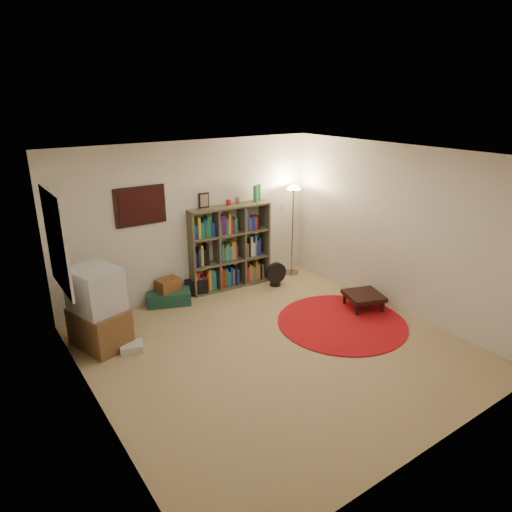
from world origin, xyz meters
The scene contains 12 objects.
room centered at (-0.05, 0.05, 1.26)m, with size 4.54×4.54×2.54m.
bookshelf centered at (0.58, 2.16, 0.69)m, with size 1.46×0.52×1.72m.
floor_lamp centered at (1.85, 1.98, 1.37)m, with size 0.34×0.34×1.65m.
floor_fan centered at (1.26, 1.68, 0.21)m, with size 0.38×0.22×0.42m.
tv_stand centered at (-1.84, 1.40, 0.53)m, with size 0.72×0.87×1.10m.
dvd_box centered at (-1.57, 1.05, 0.05)m, with size 0.35×0.32×0.09m.
suitcase centered at (-0.56, 2.09, 0.11)m, with size 0.78×0.64×0.22m.
wicker_basket centered at (-0.56, 2.09, 0.32)m, with size 0.39×0.31×0.20m.
duffel_bag centered at (-0.02, 2.20, 0.13)m, with size 0.46×0.42×0.26m.
paper_towel centered at (0.07, 2.17, 0.13)m, with size 0.14×0.14×0.26m.
red_rug centered at (1.23, 0.02, 0.01)m, with size 1.88×1.88×0.02m.
side_table centered at (1.85, 0.19, 0.20)m, with size 0.68×0.68×0.25m.
Camera 1 is at (-3.19, -4.15, 3.16)m, focal length 32.00 mm.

